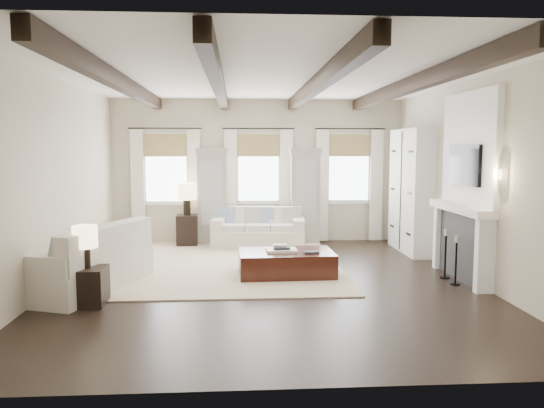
{
  "coord_description": "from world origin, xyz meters",
  "views": [
    {
      "loc": [
        -0.47,
        -8.2,
        2.11
      ],
      "look_at": [
        0.12,
        0.92,
        1.15
      ],
      "focal_mm": 35.0,
      "sensor_mm": 36.0,
      "label": 1
    }
  ],
  "objects": [
    {
      "name": "book_upper",
      "position": [
        0.22,
        0.48,
        0.5
      ],
      "size": [
        0.22,
        0.18,
        0.03
      ],
      "primitive_type": "cube",
      "rotation": [
        0.0,
        0.0,
        0.03
      ],
      "color": "beige",
      "rests_on": "book_lower"
    },
    {
      "name": "sofa_back",
      "position": [
        -0.02,
        3.11,
        0.34
      ],
      "size": [
        2.04,
        1.08,
        0.84
      ],
      "color": "silver",
      "rests_on": "ground"
    },
    {
      "name": "ground",
      "position": [
        0.0,
        0.0,
        0.0
      ],
      "size": [
        7.5,
        7.5,
        0.0
      ],
      "primitive_type": "plane",
      "color": "black",
      "rests_on": "ground"
    },
    {
      "name": "candlestick_far",
      "position": [
        2.9,
        0.08,
        0.33
      ],
      "size": [
        0.16,
        0.16,
        0.81
      ],
      "color": "black",
      "rests_on": "ground"
    },
    {
      "name": "side_table_back",
      "position": [
        -1.57,
        3.32,
        0.34
      ],
      "size": [
        0.45,
        0.45,
        0.67
      ],
      "primitive_type": "cube",
      "color": "black",
      "rests_on": "ground"
    },
    {
      "name": "book_loose",
      "position": [
        0.72,
        0.26,
        0.42
      ],
      "size": [
        0.25,
        0.19,
        0.03
      ],
      "primitive_type": "cube",
      "rotation": [
        0.0,
        0.0,
        0.03
      ],
      "color": "#262628",
      "rests_on": "ottoman"
    },
    {
      "name": "sofa_left",
      "position": [
        -2.68,
        -0.24,
        0.4
      ],
      "size": [
        1.71,
        2.48,
        0.97
      ],
      "color": "silver",
      "rests_on": "ground"
    },
    {
      "name": "room_shell",
      "position": [
        0.75,
        0.9,
        1.89
      ],
      "size": [
        6.54,
        7.54,
        3.22
      ],
      "color": "beige",
      "rests_on": "ground"
    },
    {
      "name": "ottoman",
      "position": [
        0.33,
        0.43,
        0.2
      ],
      "size": [
        1.58,
        1.02,
        0.41
      ],
      "primitive_type": "cube",
      "rotation": [
        0.0,
        0.0,
        0.03
      ],
      "color": "black",
      "rests_on": "ground"
    },
    {
      "name": "area_rug",
      "position": [
        -0.73,
        1.5,
        0.01
      ],
      "size": [
        4.11,
        4.92,
        0.02
      ],
      "primitive_type": "cube",
      "color": "beige",
      "rests_on": "ground"
    },
    {
      "name": "book_lower",
      "position": [
        0.25,
        0.42,
        0.47
      ],
      "size": [
        0.27,
        0.21,
        0.04
      ],
      "primitive_type": "cube",
      "rotation": [
        0.0,
        0.0,
        0.03
      ],
      "color": "#262628",
      "rests_on": "tray"
    },
    {
      "name": "lamp_front",
      "position": [
        -2.52,
        -1.05,
        0.9
      ],
      "size": [
        0.33,
        0.33,
        0.57
      ],
      "color": "black",
      "rests_on": "side_table_front"
    },
    {
      "name": "tray",
      "position": [
        0.25,
        0.43,
        0.43
      ],
      "size": [
        0.51,
        0.39,
        0.04
      ],
      "primitive_type": "cube",
      "rotation": [
        0.0,
        0.0,
        0.03
      ],
      "color": "white",
      "rests_on": "ottoman"
    },
    {
      "name": "lamp_back",
      "position": [
        -1.57,
        3.32,
        1.14
      ],
      "size": [
        0.4,
        0.4,
        0.69
      ],
      "color": "black",
      "rests_on": "side_table_back"
    },
    {
      "name": "candlestick_near",
      "position": [
        2.9,
        -0.34,
        0.32
      ],
      "size": [
        0.15,
        0.15,
        0.76
      ],
      "color": "black",
      "rests_on": "ground"
    },
    {
      "name": "side_table_front",
      "position": [
        -2.52,
        -1.05,
        0.25
      ],
      "size": [
        0.51,
        0.51,
        0.51
      ],
      "primitive_type": "cube",
      "color": "black",
      "rests_on": "ground"
    }
  ]
}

